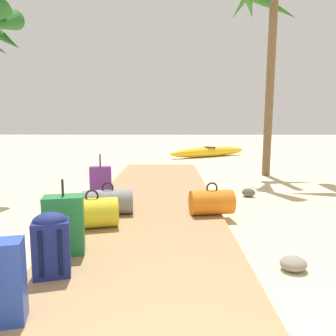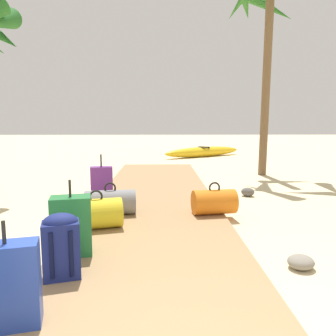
% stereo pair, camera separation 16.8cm
% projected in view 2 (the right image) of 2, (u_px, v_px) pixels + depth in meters
% --- Properties ---
extents(ground_plane, '(60.00, 60.00, 0.00)m').
position_uv_depth(ground_plane, '(154.00, 222.00, 4.60)').
color(ground_plane, beige).
extents(boardwalk, '(1.97, 9.29, 0.08)m').
position_uv_depth(boardwalk, '(155.00, 203.00, 5.51)').
color(boardwalk, '#9E7A51').
rests_on(boardwalk, ground).
extents(duffel_bag_grey, '(0.73, 0.42, 0.45)m').
position_uv_depth(duffel_bag_grey, '(110.00, 202.00, 4.65)').
color(duffel_bag_grey, slate).
rests_on(duffel_bag_grey, boardwalk).
extents(backpack_navy, '(0.34, 0.29, 0.55)m').
position_uv_depth(backpack_navy, '(61.00, 244.00, 2.75)').
color(backpack_navy, navy).
rests_on(backpack_navy, boardwalk).
extents(suitcase_green, '(0.42, 0.31, 0.74)m').
position_uv_depth(suitcase_green, '(71.00, 226.00, 3.23)').
color(suitcase_green, '#237538').
rests_on(suitcase_green, boardwalk).
extents(duffel_bag_yellow, '(0.68, 0.50, 0.47)m').
position_uv_depth(duffel_bag_yellow, '(96.00, 214.00, 4.05)').
color(duffel_bag_yellow, gold).
rests_on(duffel_bag_yellow, boardwalk).
extents(duffel_bag_orange, '(0.64, 0.43, 0.46)m').
position_uv_depth(duffel_bag_orange, '(214.00, 202.00, 4.67)').
color(duffel_bag_orange, orange).
rests_on(duffel_bag_orange, boardwalk).
extents(suitcase_blue, '(0.42, 0.28, 0.69)m').
position_uv_depth(suitcase_blue, '(7.00, 286.00, 2.08)').
color(suitcase_blue, '#2847B7').
rests_on(suitcase_blue, boardwalk).
extents(suitcase_purple, '(0.36, 0.23, 0.78)m').
position_uv_depth(suitcase_purple, '(102.00, 186.00, 5.21)').
color(suitcase_purple, '#6B2D84').
rests_on(suitcase_purple, boardwalk).
extents(palm_tree_far_right, '(2.15, 2.11, 4.90)m').
position_uv_depth(palm_tree_far_right, '(268.00, 12.00, 8.02)').
color(palm_tree_far_right, brown).
rests_on(palm_tree_far_right, ground).
extents(kayak, '(3.30, 2.36, 0.39)m').
position_uv_depth(kayak, '(203.00, 152.00, 13.03)').
color(kayak, gold).
rests_on(kayak, ground).
extents(rock_right_mid, '(0.35, 0.35, 0.13)m').
position_uv_depth(rock_right_mid, '(301.00, 262.00, 3.13)').
color(rock_right_mid, gray).
rests_on(rock_right_mid, ground).
extents(rock_right_near, '(0.30, 0.28, 0.16)m').
position_uv_depth(rock_right_near, '(248.00, 192.00, 6.15)').
color(rock_right_near, '#5B5651').
rests_on(rock_right_near, ground).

